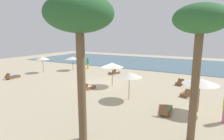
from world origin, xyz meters
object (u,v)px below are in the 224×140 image
lounger_4 (166,110)px  palm_1 (200,25)px  palm_2 (79,17)px  umbrella_0 (72,58)px  umbrella_2 (129,75)px  umbrella_3 (200,81)px  person_1 (88,63)px  lounger_3 (187,94)px  lounger_1 (13,77)px  lounger_2 (180,83)px  lounger_0 (114,73)px  umbrella_1 (42,58)px  umbrella_4 (112,65)px  lounger_5 (87,88)px

lounger_4 → palm_1: (1.73, -2.80, 5.22)m
lounger_4 → palm_2: (-2.86, -5.09, 5.56)m
umbrella_0 → palm_2: bearing=-48.4°
umbrella_2 → palm_1: (4.91, -4.08, 3.41)m
umbrella_3 → person_1: (-15.65, 9.43, -1.19)m
umbrella_3 → lounger_3: size_ratio=1.28×
umbrella_0 → lounger_1: size_ratio=1.19×
lounger_2 → lounger_0: bearing=170.7°
lounger_2 → palm_2: (-2.58, -13.02, 5.57)m
lounger_2 → lounger_4: (0.27, -7.93, 0.01)m
lounger_3 → palm_1: bearing=-82.3°
umbrella_1 → lounger_0: 9.83m
umbrella_2 → palm_1: palm_1 is taller
umbrella_4 → lounger_2: umbrella_4 is taller
umbrella_0 → palm_2: size_ratio=0.30×
umbrella_4 → lounger_4: size_ratio=1.36×
umbrella_0 → lounger_3: 16.67m
umbrella_0 → palm_2: (12.37, -13.94, 3.96)m
umbrella_2 → palm_1: 7.24m
umbrella_3 → lounger_3: (-1.04, 3.17, -1.90)m
umbrella_0 → umbrella_4: bearing=-27.4°
lounger_1 → palm_2: palm_2 is taller
lounger_5 → person_1: (-6.21, 8.74, 0.70)m
person_1 → palm_2: size_ratio=0.26×
lounger_0 → person_1: (-5.16, 1.35, 0.70)m
lounger_3 → lounger_4: 4.46m
umbrella_1 → lounger_4: (17.62, -5.61, -1.80)m
umbrella_2 → umbrella_3: bearing=-0.5°
person_1 → palm_2: bearing=-55.1°
lounger_4 → person_1: (-13.86, 10.66, 0.70)m
umbrella_1 → lounger_2: 17.60m
lounger_2 → person_1: 13.87m
lounger_4 → palm_1: 6.18m
person_1 → palm_1: bearing=-40.8°
umbrella_3 → lounger_2: 7.27m
umbrella_0 → lounger_5: umbrella_0 is taller
umbrella_3 → lounger_1: umbrella_3 is taller
umbrella_1 → palm_2: (14.77, -10.70, 3.77)m
lounger_1 → lounger_3: lounger_3 is taller
umbrella_1 → lounger_1: 4.55m
palm_1 → lounger_5: bearing=153.3°
palm_1 → palm_2: bearing=-153.5°
umbrella_0 → person_1: (1.37, 1.81, -0.90)m
umbrella_4 → lounger_5: umbrella_4 is taller
umbrella_2 → umbrella_3: size_ratio=0.97×
lounger_0 → person_1: bearing=165.4°
umbrella_1 → lounger_2: (17.35, 2.32, -1.80)m
umbrella_1 → person_1: 6.40m
person_1 → umbrella_2: bearing=-41.3°
lounger_0 → lounger_1: size_ratio=1.00×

